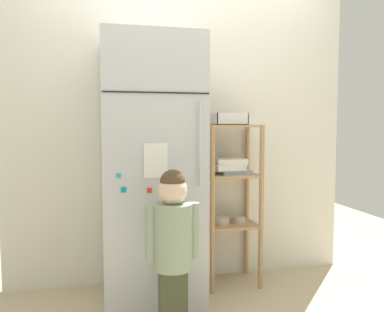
{
  "coord_description": "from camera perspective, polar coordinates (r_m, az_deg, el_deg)",
  "views": [
    {
      "loc": [
        -0.6,
        -2.7,
        1.22
      ],
      "look_at": [
        0.01,
        0.02,
        1.01
      ],
      "focal_mm": 36.5,
      "sensor_mm": 36.0,
      "label": 1
    }
  ],
  "objects": [
    {
      "name": "fruit_bin",
      "position": [
        3.0,
        5.65,
        5.28
      ],
      "size": [
        0.24,
        0.18,
        0.09
      ],
      "color": "white",
      "rests_on": "pantry_shelf_unit"
    },
    {
      "name": "child_standing",
      "position": [
        2.3,
        -2.84,
        -11.56
      ],
      "size": [
        0.32,
        0.23,
        0.98
      ],
      "color": "#43482F",
      "rests_on": "ground"
    },
    {
      "name": "refrigerator",
      "position": [
        2.76,
        -5.86,
        -2.04
      ],
      "size": [
        0.68,
        0.62,
        1.84
      ],
      "color": "silver",
      "rests_on": "ground"
    },
    {
      "name": "ground_plane",
      "position": [
        3.02,
        -0.07,
        -19.54
      ],
      "size": [
        6.0,
        6.0,
        0.0
      ],
      "primitive_type": "plane",
      "color": "tan"
    },
    {
      "name": "pantry_shelf_unit",
      "position": [
        3.03,
        5.66,
        -4.29
      ],
      "size": [
        0.41,
        0.34,
        1.24
      ],
      "color": "tan",
      "rests_on": "ground"
    },
    {
      "name": "kitchen_wall_back",
      "position": [
        3.1,
        -1.45,
        3.31
      ],
      "size": [
        2.72,
        0.03,
        2.34
      ],
      "primitive_type": "cube",
      "color": "silver",
      "rests_on": "ground"
    }
  ]
}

